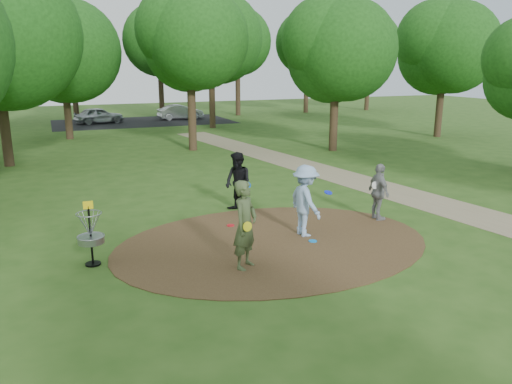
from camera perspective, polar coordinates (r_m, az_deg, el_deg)
name	(u,v)px	position (r m, az deg, el deg)	size (l,w,h in m)	color
ground	(274,243)	(13.13, 2.02, -5.86)	(100.00, 100.00, 0.00)	#2D5119
dirt_clearing	(274,243)	(13.13, 2.02, -5.82)	(8.40, 8.40, 0.02)	#47301C
footpath	(420,199)	(18.18, 18.27, -0.81)	(2.00, 40.00, 0.01)	#8C7A5B
parking_lot	(143,122)	(42.06, -12.74, 7.85)	(14.00, 8.00, 0.01)	black
player_observer_with_disc	(245,225)	(11.26, -1.24, -3.80)	(0.89, 0.87, 2.06)	#465631
player_throwing_with_disc	(305,201)	(13.48, 5.67, -1.01)	(1.24, 1.31, 1.96)	#95B4DE
player_walking_with_disc	(238,183)	(15.59, -2.07, 1.07)	(1.00, 1.12, 1.91)	black
player_waiting_with_disc	(379,192)	(15.25, 13.85, -0.02)	(0.55, 1.04, 1.72)	gray
disc_ground_cyan	(248,240)	(13.27, -0.94, -5.50)	(0.22, 0.22, 0.02)	#18C2A8
disc_ground_blue	(313,241)	(13.28, 6.51, -5.58)	(0.22, 0.22, 0.02)	#0E85F1
disc_ground_red	(231,225)	(14.46, -2.92, -3.83)	(0.22, 0.22, 0.02)	red
car_left	(99,115)	(41.61, -17.52, 8.35)	(1.51, 3.75, 1.28)	#B4B7BC
car_right	(180,112)	(43.09, -8.64, 9.01)	(1.31, 3.77, 1.24)	#A2A5AA
disc_golf_basket	(90,229)	(12.09, -18.43, -4.05)	(0.63, 0.63, 1.54)	black
tree_ring	(182,47)	(22.20, -8.48, 16.08)	(37.55, 45.96, 9.33)	#332316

